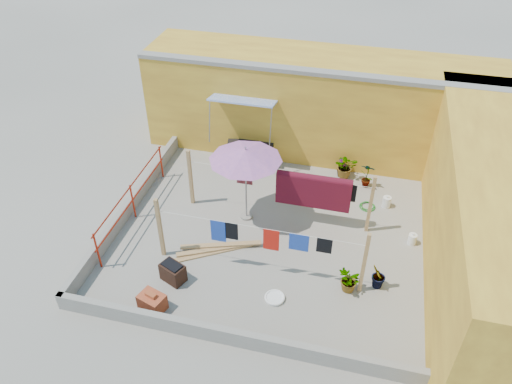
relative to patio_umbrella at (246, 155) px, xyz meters
The scene contains 21 objects.
ground 2.30m from the patio_umbrella, 34.04° to the right, with size 80.00×80.00×0.00m, color #9E998E.
wall_back 4.37m from the patio_umbrella, 72.44° to the left, with size 11.00×3.27×3.21m.
wall_right 6.06m from the patio_umbrella, ahead, with size 2.40×9.00×3.20m, color gold.
parapet_front 4.60m from the patio_umbrella, 78.86° to the right, with size 8.30×0.16×0.44m, color gray.
parapet_left 3.80m from the patio_umbrella, behind, with size 0.16×7.30×0.44m, color gray.
red_railing 3.41m from the patio_umbrella, 166.14° to the right, with size 0.05×4.20×1.10m.
clothesline_rig 1.94m from the patio_umbrella, ahead, with size 5.09×2.35×1.80m.
patio_umbrella is the anchor object (origin of this frame).
outdoor_table 3.08m from the patio_umbrella, 102.15° to the left, with size 1.59×1.02×0.69m.
brick_stack 4.29m from the patio_umbrella, 108.74° to the right, with size 0.68×0.58×0.51m.
lumber_pile 2.54m from the patio_umbrella, 104.89° to the right, with size 2.11×1.28×0.14m.
brazier 3.46m from the patio_umbrella, 112.30° to the right, with size 0.68×0.59×0.52m.
white_basin 3.67m from the patio_umbrella, 62.54° to the right, with size 0.48×0.48×0.08m.
water_jug_a 4.91m from the patio_umbrella, ahead, with size 0.22×0.22×0.35m.
water_jug_b 4.48m from the patio_umbrella, 20.74° to the left, with size 0.24×0.24×0.38m.
green_hose 4.07m from the patio_umbrella, 21.25° to the left, with size 0.46×0.46×0.07m.
plant_back_a 4.00m from the patio_umbrella, 46.99° to the left, with size 0.69×0.60×0.77m, color #1E5718.
plant_back_b 3.98m from the patio_umbrella, 48.20° to the left, with size 0.33×0.33×0.59m, color #1E5718.
plant_right_a 4.23m from the patio_umbrella, 35.92° to the left, with size 0.45×0.30×0.85m, color #1E5718.
plant_right_b 4.44m from the patio_umbrella, 25.55° to the right, with size 0.41×0.33×0.74m, color #1E5718.
plant_right_c 4.07m from the patio_umbrella, 33.57° to the right, with size 0.58×0.51×0.65m, color #1E5718.
Camera 1 is at (2.06, -9.79, 9.11)m, focal length 35.00 mm.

